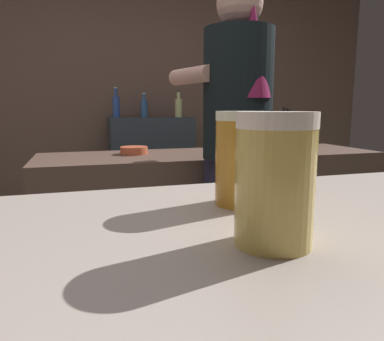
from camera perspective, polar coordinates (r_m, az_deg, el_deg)
name	(u,v)px	position (r m, az deg, el deg)	size (l,w,h in m)	color
wall_back	(125,88)	(3.63, -10.40, 12.56)	(5.20, 0.10, 2.70)	brown
prep_counter	(212,221)	(2.38, 3.10, -7.86)	(2.10, 0.60, 0.89)	brown
back_shelf	(152,175)	(3.44, -6.33, -0.75)	(0.75, 0.36, 1.08)	#303A43
bartender	(238,138)	(1.84, 7.14, 5.13)	(0.49, 0.55, 1.75)	#27233B
knife_block	(286,133)	(2.62, 14.56, 5.72)	(0.10, 0.08, 0.28)	#955F32
mixing_bowl	(134,150)	(2.23, -9.07, 3.12)	(0.16, 0.16, 0.05)	#C55737
chefs_knife	(251,152)	(2.33, 9.27, 2.94)	(0.24, 0.03, 0.01)	silver
pint_glass_near	(242,158)	(0.52, 7.82, 1.89)	(0.08, 0.08, 0.13)	#C18328
pint_glass_far	(275,180)	(0.37, 12.80, -1.43)	(0.08, 0.08, 0.13)	#DCBB58
bottle_vinegar	(116,106)	(3.36, -11.77, 9.89)	(0.06, 0.06, 0.27)	#3050A1
bottle_soy	(144,108)	(3.42, -7.50, 9.70)	(0.07, 0.07, 0.22)	#346093
bottle_olive_oil	(179,107)	(3.40, -2.12, 9.91)	(0.07, 0.07, 0.24)	#CAD586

